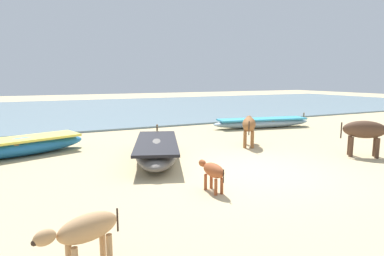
{
  "coord_description": "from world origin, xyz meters",
  "views": [
    {
      "loc": [
        -4.6,
        -6.07,
        2.21
      ],
      "look_at": [
        -0.03,
        3.28,
        0.6
      ],
      "focal_mm": 30.21,
      "sensor_mm": 36.0,
      "label": 1
    }
  ],
  "objects_px": {
    "fishing_boat_1": "(22,146)",
    "cow_second_adult_brown": "(249,125)",
    "cow_adult_dark": "(367,131)",
    "calf_far_rust": "(213,171)",
    "fishing_boat_0": "(157,150)",
    "calf_near_tan": "(85,231)",
    "fishing_boat_3": "(262,122)"
  },
  "relations": [
    {
      "from": "cow_adult_dark",
      "to": "calf_near_tan",
      "type": "height_order",
      "value": "cow_adult_dark"
    },
    {
      "from": "fishing_boat_0",
      "to": "fishing_boat_1",
      "type": "height_order",
      "value": "fishing_boat_0"
    },
    {
      "from": "fishing_boat_0",
      "to": "calf_near_tan",
      "type": "relative_size",
      "value": 3.84
    },
    {
      "from": "cow_adult_dark",
      "to": "calf_far_rust",
      "type": "bearing_deg",
      "value": -131.83
    },
    {
      "from": "cow_adult_dark",
      "to": "calf_near_tan",
      "type": "relative_size",
      "value": 1.35
    },
    {
      "from": "fishing_boat_3",
      "to": "calf_near_tan",
      "type": "xyz_separation_m",
      "value": [
        -8.73,
        -7.89,
        0.24
      ]
    },
    {
      "from": "fishing_boat_1",
      "to": "cow_second_adult_brown",
      "type": "distance_m",
      "value": 6.91
    },
    {
      "from": "calf_near_tan",
      "to": "fishing_boat_0",
      "type": "bearing_deg",
      "value": -138.01
    },
    {
      "from": "fishing_boat_3",
      "to": "calf_far_rust",
      "type": "distance_m",
      "value": 8.73
    },
    {
      "from": "fishing_boat_3",
      "to": "cow_second_adult_brown",
      "type": "relative_size",
      "value": 3.56
    },
    {
      "from": "calf_near_tan",
      "to": "cow_adult_dark",
      "type": "bearing_deg",
      "value": 176.74
    },
    {
      "from": "calf_far_rust",
      "to": "cow_second_adult_brown",
      "type": "distance_m",
      "value": 4.58
    },
    {
      "from": "fishing_boat_0",
      "to": "fishing_boat_3",
      "type": "xyz_separation_m",
      "value": [
        6.27,
        3.47,
        -0.06
      ]
    },
    {
      "from": "fishing_boat_1",
      "to": "cow_adult_dark",
      "type": "height_order",
      "value": "cow_adult_dark"
    },
    {
      "from": "calf_far_rust",
      "to": "cow_second_adult_brown",
      "type": "xyz_separation_m",
      "value": [
        3.21,
        3.25,
        0.28
      ]
    },
    {
      "from": "calf_near_tan",
      "to": "cow_second_adult_brown",
      "type": "distance_m",
      "value": 7.62
    },
    {
      "from": "fishing_boat_0",
      "to": "fishing_boat_3",
      "type": "distance_m",
      "value": 7.17
    },
    {
      "from": "fishing_boat_1",
      "to": "fishing_boat_0",
      "type": "bearing_deg",
      "value": 127.28
    },
    {
      "from": "fishing_boat_1",
      "to": "cow_second_adult_brown",
      "type": "bearing_deg",
      "value": 146.92
    },
    {
      "from": "calf_near_tan",
      "to": "calf_far_rust",
      "type": "height_order",
      "value": "calf_near_tan"
    },
    {
      "from": "fishing_boat_0",
      "to": "cow_adult_dark",
      "type": "distance_m",
      "value": 5.91
    },
    {
      "from": "cow_second_adult_brown",
      "to": "cow_adult_dark",
      "type": "bearing_deg",
      "value": -106.17
    },
    {
      "from": "calf_far_rust",
      "to": "fishing_boat_1",
      "type": "bearing_deg",
      "value": 30.6
    },
    {
      "from": "fishing_boat_1",
      "to": "calf_near_tan",
      "type": "height_order",
      "value": "fishing_boat_1"
    },
    {
      "from": "cow_adult_dark",
      "to": "cow_second_adult_brown",
      "type": "bearing_deg",
      "value": 169.97
    },
    {
      "from": "fishing_boat_0",
      "to": "calf_near_tan",
      "type": "bearing_deg",
      "value": 171.4
    },
    {
      "from": "fishing_boat_0",
      "to": "cow_adult_dark",
      "type": "height_order",
      "value": "cow_adult_dark"
    },
    {
      "from": "calf_far_rust",
      "to": "fishing_boat_0",
      "type": "bearing_deg",
      "value": -0.4
    },
    {
      "from": "cow_adult_dark",
      "to": "calf_near_tan",
      "type": "xyz_separation_m",
      "value": [
        -7.92,
        -2.22,
        -0.26
      ]
    },
    {
      "from": "fishing_boat_0",
      "to": "fishing_boat_1",
      "type": "distance_m",
      "value": 3.99
    },
    {
      "from": "fishing_boat_3",
      "to": "cow_second_adult_brown",
      "type": "bearing_deg",
      "value": -123.58
    },
    {
      "from": "fishing_boat_0",
      "to": "calf_far_rust",
      "type": "relative_size",
      "value": 4.35
    }
  ]
}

